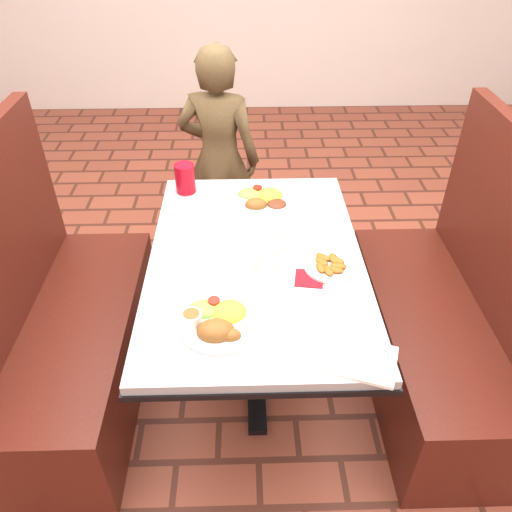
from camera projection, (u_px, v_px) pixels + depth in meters
name	position (u px, v px, depth m)	size (l,w,h in m)	color
dining_table	(256.00, 276.00, 1.94)	(0.81, 1.21, 0.75)	#B0B2B5
booth_bench_left	(68.00, 338.00, 2.12)	(0.47, 1.20, 1.17)	#531D13
booth_bench_right	(441.00, 330.00, 2.15)	(0.47, 1.20, 1.17)	#531D13
diner_person	(220.00, 159.00, 2.79)	(0.46, 0.30, 1.25)	brown
near_dinner_plate	(218.00, 318.00, 1.57)	(0.27, 0.27, 0.08)	white
far_dinner_plate	(263.00, 197.00, 2.17)	(0.28, 0.28, 0.07)	white
plantain_plate	(330.00, 265.00, 1.81)	(0.19, 0.19, 0.03)	white
maroon_napkin	(309.00, 278.00, 1.77)	(0.10, 0.10, 0.00)	maroon
spoon_utensil	(327.00, 286.00, 1.73)	(0.01, 0.13, 0.00)	silver
red_tumbler	(185.00, 178.00, 2.22)	(0.09, 0.09, 0.13)	red
paper_napkin	(360.00, 360.00, 1.47)	(0.21, 0.16, 0.01)	white
knife_utensil	(236.00, 324.00, 1.58)	(0.01, 0.15, 0.00)	#B8B8BC
fork_utensil	(229.00, 329.00, 1.57)	(0.01, 0.14, 0.00)	silver
lettuce_shreds	(266.00, 246.00, 1.93)	(0.28, 0.32, 0.00)	#95BF4C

